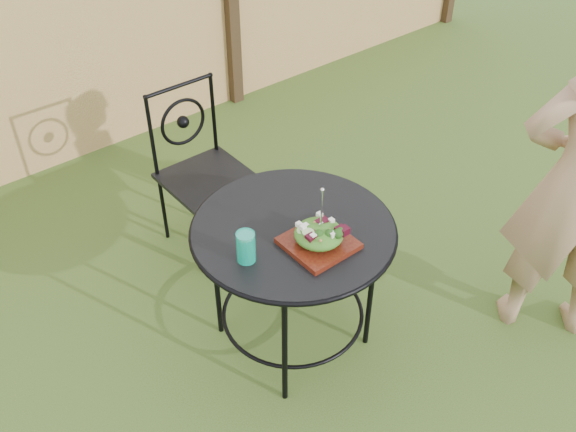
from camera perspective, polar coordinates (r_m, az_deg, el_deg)
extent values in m
plane|color=#274315|center=(3.33, -1.24, -10.61)|extent=(60.00, 60.00, 0.00)
cube|color=#E7B772|center=(4.45, -19.89, 15.08)|extent=(8.00, 0.05, 1.80)
cylinder|color=black|center=(2.83, 0.47, -1.13)|extent=(0.90, 0.90, 0.02)
torus|color=black|center=(2.83, 0.47, -1.23)|extent=(0.92, 0.92, 0.02)
torus|color=black|center=(3.20, 0.42, -8.49)|extent=(0.70, 0.70, 0.02)
cylinder|color=black|center=(3.34, 1.04, -1.83)|extent=(0.03, 0.03, 0.71)
cylinder|color=black|center=(3.12, -6.38, -5.78)|extent=(0.03, 0.03, 0.71)
cylinder|color=black|center=(2.83, -0.30, -11.61)|extent=(0.03, 0.03, 0.71)
cylinder|color=black|center=(3.07, 7.36, -6.75)|extent=(0.03, 0.03, 0.71)
cube|color=black|center=(3.61, -7.12, 3.29)|extent=(0.46, 0.46, 0.03)
cylinder|color=black|center=(3.51, -9.69, 11.33)|extent=(0.42, 0.02, 0.02)
torus|color=black|center=(3.62, -9.32, 8.25)|extent=(0.28, 0.02, 0.28)
cylinder|color=black|center=(3.54, -7.73, -2.42)|extent=(0.02, 0.02, 0.44)
cylinder|color=black|center=(3.70, -2.56, 0.14)|extent=(0.02, 0.02, 0.44)
cylinder|color=black|center=(3.82, -11.01, 0.67)|extent=(0.02, 0.02, 0.44)
cylinder|color=black|center=(3.97, -6.06, 2.94)|extent=(0.02, 0.02, 0.44)
cylinder|color=black|center=(3.55, -12.03, 6.86)|extent=(0.02, 0.02, 0.50)
cylinder|color=black|center=(3.72, -6.65, 9.03)|extent=(0.02, 0.02, 0.50)
cube|color=#3D0B08|center=(2.73, 2.72, -2.43)|extent=(0.27, 0.27, 0.02)
ellipsoid|color=#235614|center=(2.69, 2.75, -1.60)|extent=(0.21, 0.21, 0.08)
cylinder|color=silver|center=(2.62, 3.01, 0.66)|extent=(0.01, 0.01, 0.18)
cylinder|color=#0EA483|center=(2.62, -3.76, -2.76)|extent=(0.08, 0.08, 0.14)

